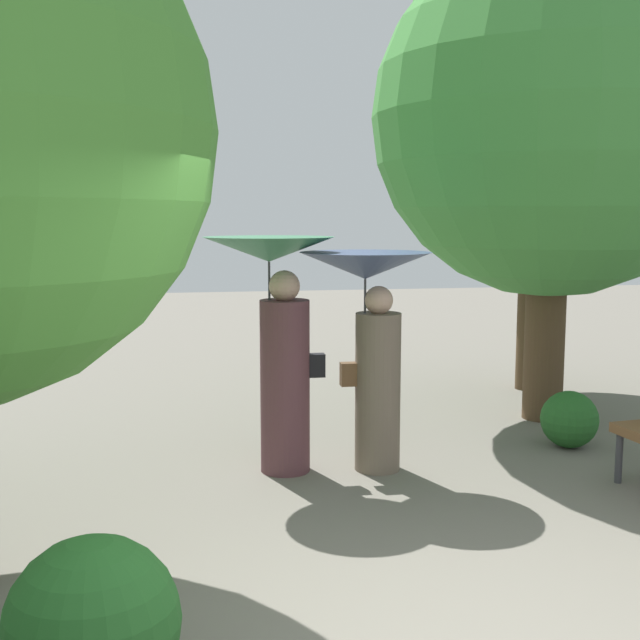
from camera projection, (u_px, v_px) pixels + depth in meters
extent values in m
cylinder|color=#563338|center=(285.00, 386.00, 6.83)|extent=(0.43, 0.43, 1.49)
sphere|color=tan|center=(284.00, 286.00, 6.72)|extent=(0.27, 0.27, 0.27)
cylinder|color=#333338|center=(269.00, 311.00, 6.73)|extent=(0.02, 0.02, 0.84)
cone|color=#33724C|center=(269.00, 249.00, 6.66)|extent=(1.11, 1.11, 0.21)
cube|color=black|center=(316.00, 365.00, 6.84)|extent=(0.14, 0.10, 0.20)
cylinder|color=#6B5B4C|center=(378.00, 392.00, 6.87)|extent=(0.39, 0.39, 1.37)
sphere|color=tan|center=(379.00, 300.00, 6.77)|extent=(0.25, 0.25, 0.25)
cylinder|color=#333338|center=(365.00, 324.00, 6.78)|extent=(0.02, 0.02, 0.77)
cone|color=#38476B|center=(365.00, 266.00, 6.72)|extent=(1.12, 1.12, 0.23)
cube|color=brown|center=(349.00, 374.00, 6.82)|extent=(0.14, 0.10, 0.20)
cylinder|color=#38383D|center=(619.00, 457.00, 6.58)|extent=(0.06, 0.06, 0.44)
cylinder|color=#4C3823|center=(532.00, 264.00, 10.00)|extent=(0.32, 0.32, 3.18)
sphere|color=#235B23|center=(534.00, 200.00, 9.90)|extent=(2.09, 2.09, 2.09)
sphere|color=#235B23|center=(536.00, 148.00, 9.82)|extent=(1.67, 1.67, 1.67)
cylinder|color=#4C3823|center=(549.00, 220.00, 8.44)|extent=(0.43, 0.43, 4.30)
sphere|color=#428C3D|center=(553.00, 116.00, 8.30)|extent=(3.78, 3.78, 3.78)
sphere|color=#428C3D|center=(556.00, 31.00, 8.19)|extent=(3.02, 3.02, 3.02)
sphere|color=#235B23|center=(93.00, 624.00, 3.54)|extent=(0.79, 0.79, 0.79)
sphere|color=#235B23|center=(569.00, 419.00, 7.58)|extent=(0.54, 0.54, 0.54)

